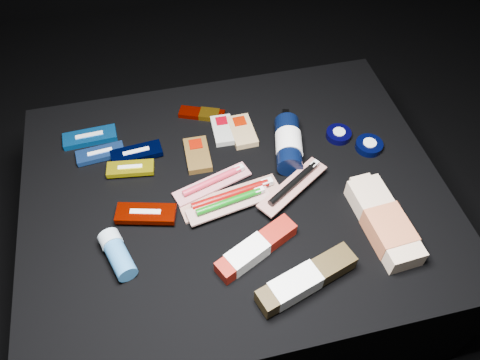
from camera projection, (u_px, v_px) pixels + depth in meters
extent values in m
plane|color=black|center=(236.00, 269.00, 1.41)|extent=(3.00, 3.00, 0.00)
cube|color=black|center=(235.00, 235.00, 1.25)|extent=(0.98, 0.78, 0.40)
cube|color=#0B56A8|center=(90.00, 137.00, 1.19)|extent=(0.13, 0.06, 0.02)
cube|color=beige|center=(90.00, 137.00, 1.19)|extent=(0.07, 0.01, 0.02)
cube|color=#1F4594|center=(100.00, 154.00, 1.15)|extent=(0.12, 0.05, 0.01)
cube|color=silver|center=(100.00, 153.00, 1.15)|extent=(0.06, 0.02, 0.02)
cube|color=black|center=(137.00, 153.00, 1.15)|extent=(0.13, 0.06, 0.01)
cube|color=silver|center=(137.00, 153.00, 1.15)|extent=(0.06, 0.02, 0.02)
cube|color=yellow|center=(131.00, 168.00, 1.12)|extent=(0.12, 0.06, 0.01)
cube|color=silver|center=(130.00, 168.00, 1.12)|extent=(0.06, 0.02, 0.01)
cube|color=#750C00|center=(146.00, 214.00, 1.03)|extent=(0.14, 0.08, 0.02)
cube|color=silver|center=(146.00, 213.00, 1.03)|extent=(0.07, 0.03, 0.02)
cube|color=#503715|center=(198.00, 155.00, 1.15)|extent=(0.06, 0.11, 0.02)
cube|color=#750C01|center=(196.00, 146.00, 1.17)|extent=(0.03, 0.03, 0.02)
cube|color=#A7A9A1|center=(223.00, 130.00, 1.20)|extent=(0.06, 0.10, 0.02)
cube|color=#73000C|center=(222.00, 123.00, 1.22)|extent=(0.03, 0.03, 0.02)
cube|color=tan|center=(242.00, 131.00, 1.20)|extent=(0.06, 0.11, 0.02)
cube|color=#7F1100|center=(240.00, 123.00, 1.22)|extent=(0.03, 0.03, 0.02)
cube|color=#710900|center=(202.00, 114.00, 1.24)|extent=(0.13, 0.08, 0.01)
cube|color=#A06F10|center=(209.00, 114.00, 1.24)|extent=(0.06, 0.05, 0.01)
cylinder|color=black|center=(288.00, 144.00, 1.14)|extent=(0.10, 0.17, 0.06)
cylinder|color=white|center=(289.00, 145.00, 1.14)|extent=(0.08, 0.08, 0.06)
cylinder|color=black|center=(286.00, 118.00, 1.20)|extent=(0.03, 0.02, 0.02)
cube|color=black|center=(286.00, 115.00, 1.21)|extent=(0.02, 0.03, 0.01)
cylinder|color=black|center=(339.00, 134.00, 1.19)|extent=(0.06, 0.06, 0.02)
cylinder|color=silver|center=(339.00, 134.00, 1.19)|extent=(0.03, 0.03, 0.02)
cylinder|color=black|center=(369.00, 146.00, 1.17)|extent=(0.07, 0.07, 0.02)
cylinder|color=white|center=(369.00, 145.00, 1.17)|extent=(0.03, 0.03, 0.02)
cube|color=beige|center=(383.00, 222.00, 1.01)|extent=(0.09, 0.22, 0.05)
cube|color=#C26740|center=(389.00, 230.00, 1.00)|extent=(0.09, 0.11, 0.05)
cube|color=beige|center=(360.00, 183.00, 1.08)|extent=(0.05, 0.03, 0.03)
cylinder|color=#2D69A1|center=(120.00, 260.00, 0.96)|extent=(0.07, 0.09, 0.04)
cylinder|color=#99AEBB|center=(110.00, 240.00, 0.98)|extent=(0.05, 0.04, 0.05)
cube|color=#B3ADA7|center=(231.00, 198.00, 1.08)|extent=(0.24, 0.09, 0.01)
cylinder|color=#6B0705|center=(231.00, 195.00, 1.06)|extent=(0.19, 0.05, 0.02)
cube|color=white|center=(267.00, 182.00, 1.09)|extent=(0.03, 0.02, 0.01)
cube|color=silver|center=(212.00, 184.00, 1.09)|extent=(0.19, 0.10, 0.01)
cylinder|color=#B7253A|center=(212.00, 181.00, 1.08)|extent=(0.15, 0.06, 0.01)
cube|color=silver|center=(239.00, 168.00, 1.11)|extent=(0.02, 0.02, 0.01)
cube|color=silver|center=(229.00, 204.00, 1.05)|extent=(0.20, 0.08, 0.01)
cylinder|color=#085B0B|center=(229.00, 202.00, 1.04)|extent=(0.15, 0.04, 0.02)
cube|color=white|center=(259.00, 191.00, 1.06)|extent=(0.02, 0.02, 0.01)
cube|color=#BDB6B0|center=(293.00, 186.00, 1.07)|extent=(0.19, 0.15, 0.01)
cylinder|color=black|center=(293.00, 183.00, 1.06)|extent=(0.14, 0.10, 0.02)
cube|color=silver|center=(314.00, 165.00, 1.09)|extent=(0.03, 0.02, 0.01)
cube|color=maroon|center=(257.00, 248.00, 0.98)|extent=(0.19, 0.12, 0.03)
cube|color=white|center=(247.00, 255.00, 0.97)|extent=(0.10, 0.08, 0.04)
cube|color=#322610|center=(307.00, 279.00, 0.93)|extent=(0.22, 0.11, 0.04)
cube|color=white|center=(295.00, 286.00, 0.92)|extent=(0.11, 0.08, 0.04)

